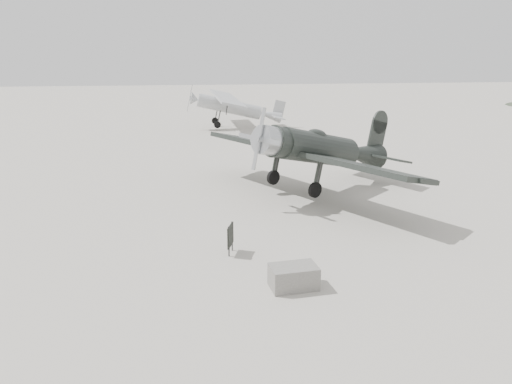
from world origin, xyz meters
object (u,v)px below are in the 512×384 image
Objects in this scene: highwing_monoplane at (233,104)px; sign_board at (230,236)px; equipment_block at (294,277)px; lowwing_monoplane at (323,150)px.

sign_board is at bearing -97.34° from highwing_monoplane.
equipment_block is at bearing -93.67° from highwing_monoplane.
highwing_monoplane reaches higher than equipment_block.
lowwing_monoplane is 1.00× the size of highwing_monoplane.
highwing_monoplane is 8.33× the size of equipment_block.
lowwing_monoplane is at bearing -84.81° from highwing_monoplane.
highwing_monoplane is at bearing 89.19° from equipment_block.
lowwing_monoplane is 8.36× the size of equipment_block.
lowwing_monoplane is at bearing 71.43° from equipment_block.
sign_board is (-1.85, 3.01, 0.33)m from equipment_block.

